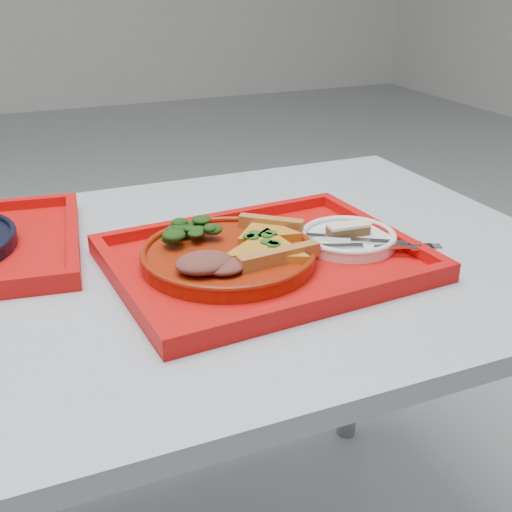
% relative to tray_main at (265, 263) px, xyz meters
% --- Properties ---
extents(table, '(1.60, 0.80, 0.75)m').
position_rel_tray_main_xyz_m(table, '(-0.30, 0.06, -0.08)').
color(table, '#A7B3BB').
rests_on(table, ground).
extents(tray_main, '(0.47, 0.38, 0.01)m').
position_rel_tray_main_xyz_m(tray_main, '(0.00, 0.00, 0.00)').
color(tray_main, red).
rests_on(tray_main, table).
extents(dinner_plate, '(0.26, 0.26, 0.02)m').
position_rel_tray_main_xyz_m(dinner_plate, '(-0.05, 0.01, 0.02)').
color(dinner_plate, maroon).
rests_on(dinner_plate, tray_main).
extents(side_plate, '(0.15, 0.15, 0.01)m').
position_rel_tray_main_xyz_m(side_plate, '(0.14, -0.00, 0.01)').
color(side_plate, white).
rests_on(side_plate, tray_main).
extents(pizza_slice_a, '(0.14, 0.16, 0.02)m').
position_rel_tray_main_xyz_m(pizza_slice_a, '(-0.00, -0.02, 0.03)').
color(pizza_slice_a, gold).
rests_on(pizza_slice_a, dinner_plate).
extents(pizza_slice_b, '(0.15, 0.16, 0.02)m').
position_rel_tray_main_xyz_m(pizza_slice_b, '(0.02, 0.04, 0.03)').
color(pizza_slice_b, gold).
rests_on(pizza_slice_b, dinner_plate).
extents(salad_heap, '(0.08, 0.07, 0.04)m').
position_rel_tray_main_xyz_m(salad_heap, '(-0.09, 0.08, 0.04)').
color(salad_heap, black).
rests_on(salad_heap, dinner_plate).
extents(meat_portion, '(0.08, 0.07, 0.02)m').
position_rel_tray_main_xyz_m(meat_portion, '(-0.11, -0.04, 0.04)').
color(meat_portion, brown).
rests_on(meat_portion, dinner_plate).
extents(dessert_bar, '(0.07, 0.03, 0.02)m').
position_rel_tray_main_xyz_m(dessert_bar, '(0.15, 0.01, 0.03)').
color(dessert_bar, '#4D2C19').
rests_on(dessert_bar, side_plate).
extents(knife, '(0.17, 0.11, 0.01)m').
position_rel_tray_main_xyz_m(knife, '(0.15, -0.03, 0.02)').
color(knife, silver).
rests_on(knife, side_plate).
extents(fork, '(0.18, 0.09, 0.01)m').
position_rel_tray_main_xyz_m(fork, '(0.15, -0.06, 0.02)').
color(fork, silver).
rests_on(fork, side_plate).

